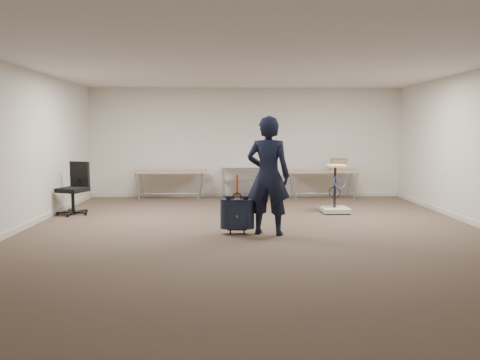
{
  "coord_description": "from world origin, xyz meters",
  "views": [
    {
      "loc": [
        -0.4,
        -7.58,
        1.71
      ],
      "look_at": [
        -0.24,
        0.3,
        0.88
      ],
      "focal_mm": 35.0,
      "sensor_mm": 36.0,
      "label": 1
    }
  ],
  "objects": [
    {
      "name": "ground",
      "position": [
        0.0,
        0.0,
        0.0
      ],
      "size": [
        9.0,
        9.0,
        0.0
      ],
      "primitive_type": "plane",
      "color": "#4E3D2F",
      "rests_on": "ground"
    },
    {
      "name": "room_shell",
      "position": [
        0.0,
        1.38,
        0.05
      ],
      "size": [
        8.0,
        9.0,
        9.0
      ],
      "color": "silver",
      "rests_on": "ground"
    },
    {
      "name": "folding_table_left",
      "position": [
        -1.9,
        3.95,
        0.68
      ],
      "size": [
        1.8,
        0.75,
        0.73
      ],
      "color": "#9B7D5F",
      "rests_on": "ground"
    },
    {
      "name": "folding_table_right",
      "position": [
        1.9,
        3.95,
        0.68
      ],
      "size": [
        1.8,
        0.75,
        0.73
      ],
      "color": "#9B7D5F",
      "rests_on": "ground"
    },
    {
      "name": "wire_shelf",
      "position": [
        0.0,
        4.2,
        0.44
      ],
      "size": [
        1.22,
        0.47,
        0.8
      ],
      "color": "silver",
      "rests_on": "ground"
    },
    {
      "name": "person",
      "position": [
        0.21,
        0.02,
        0.98
      ],
      "size": [
        0.81,
        0.64,
        1.95
      ],
      "primitive_type": "imported",
      "rotation": [
        0.0,
        0.0,
        2.87
      ],
      "color": "black",
      "rests_on": "ground"
    },
    {
      "name": "suitcase",
      "position": [
        -0.29,
        0.06,
        0.34
      ],
      "size": [
        0.37,
        0.22,
        0.99
      ],
      "color": "black",
      "rests_on": "ground"
    },
    {
      "name": "office_chair",
      "position": [
        -3.61,
        1.99,
        0.33
      ],
      "size": [
        0.65,
        0.66,
        1.07
      ],
      "color": "black",
      "rests_on": "ground"
    },
    {
      "name": "equipment_cart",
      "position": [
        1.79,
        2.04,
        0.27
      ],
      "size": [
        0.57,
        0.57,
        1.01
      ],
      "color": "beige",
      "rests_on": "ground"
    },
    {
      "name": "cardboard_box",
      "position": [
        2.3,
        3.98,
        0.88
      ],
      "size": [
        0.42,
        0.34,
        0.29
      ],
      "primitive_type": "cube",
      "rotation": [
        0.0,
        0.0,
        -0.13
      ],
      "color": "olive",
      "rests_on": "folding_table_right"
    }
  ]
}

